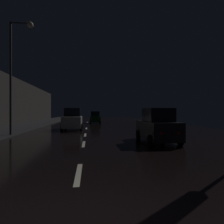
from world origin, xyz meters
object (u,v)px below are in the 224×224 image
object	(u,v)px
streetlamp_overhead	(16,62)
car_parked_right_near	(157,127)
car_distant_taillights	(95,118)
car_approaching_headlights	(73,120)

from	to	relation	value
streetlamp_overhead	car_parked_right_near	world-z (taller)	streetlamp_overhead
streetlamp_overhead	car_distant_taillights	distance (m)	19.18
streetlamp_overhead	car_distant_taillights	bearing A→B (deg)	70.32
car_approaching_headlights	car_distant_taillights	world-z (taller)	car_approaching_headlights
streetlamp_overhead	car_parked_right_near	bearing A→B (deg)	-21.54
car_approaching_headlights	car_distant_taillights	size ratio (longest dim) A/B	1.16
car_distant_taillights	car_parked_right_near	distance (m)	21.49
car_distant_taillights	car_parked_right_near	size ratio (longest dim) A/B	0.93
car_approaching_headlights	car_distant_taillights	xyz separation A→B (m)	(2.65, 11.64, -0.14)
streetlamp_overhead	car_parked_right_near	size ratio (longest dim) A/B	2.09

